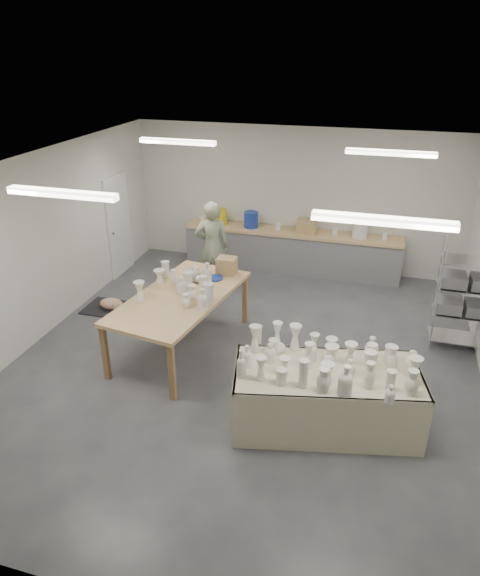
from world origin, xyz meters
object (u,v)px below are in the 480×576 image
(drying_table, at_px, (326,394))
(potter, at_px, (212,246))
(work_table, at_px, (185,293))

(drying_table, relative_size, potter, 1.38)
(drying_table, height_order, work_table, work_table)
(work_table, bearing_deg, potter, 106.58)
(work_table, xyz_separation_m, potter, (-0.28, 2.13, -0.04))
(work_table, bearing_deg, drying_table, -19.59)
(drying_table, distance_m, work_table, 2.80)
(drying_table, height_order, potter, potter)
(drying_table, bearing_deg, work_table, 139.21)
(drying_table, xyz_separation_m, work_table, (-2.42, 1.32, 0.49))
(drying_table, bearing_deg, potter, 115.89)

